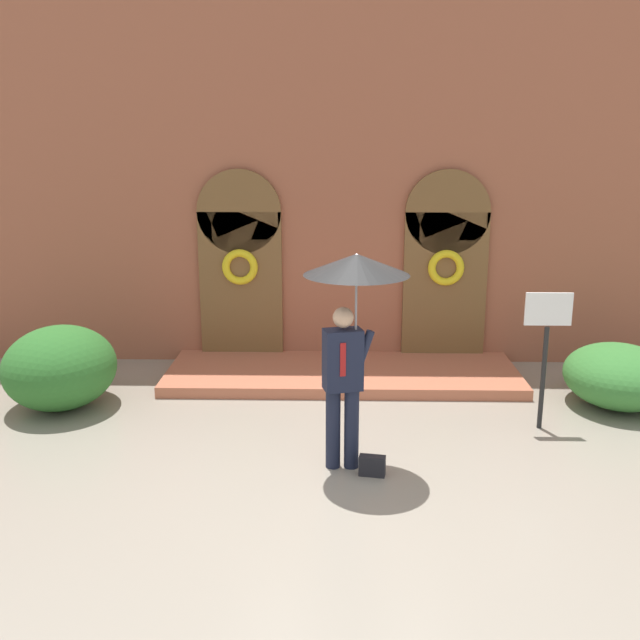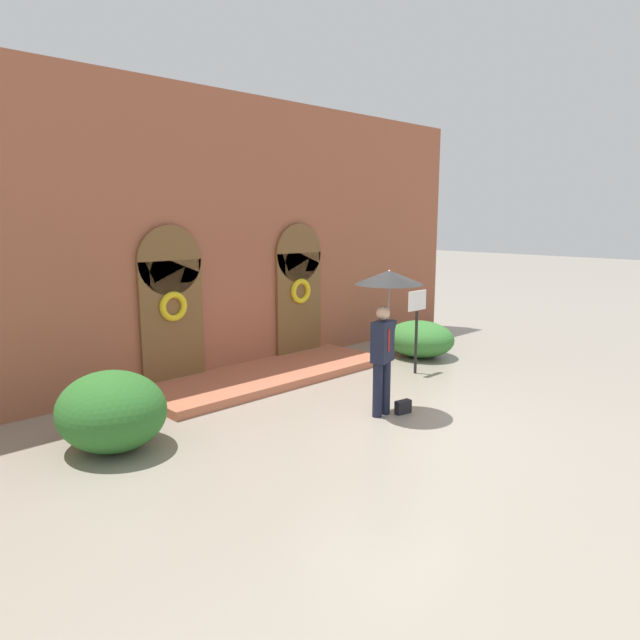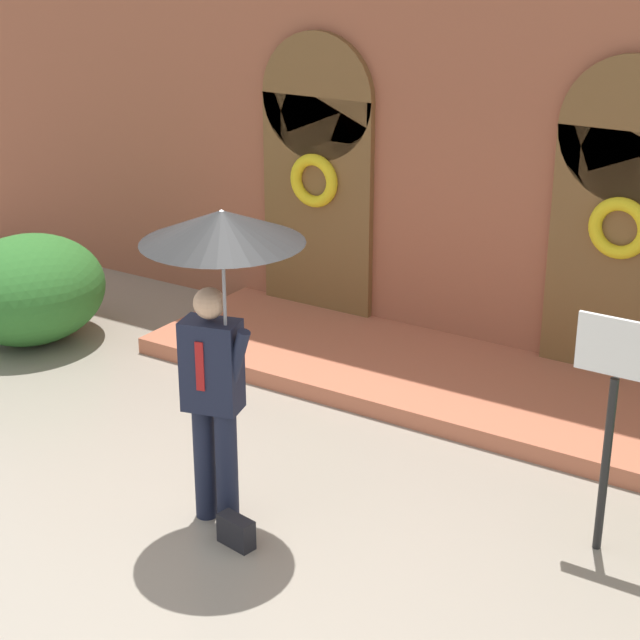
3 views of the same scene
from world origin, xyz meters
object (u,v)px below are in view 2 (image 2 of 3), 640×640
object	(u,v)px
handbag	(403,407)
sign_post	(417,318)
shrub_left	(112,411)
shrub_right	(420,339)
person_with_umbrella	(387,299)

from	to	relation	value
handbag	sign_post	xyz separation A→B (m)	(2.14, 1.34, 1.05)
shrub_left	shrub_right	distance (m)	7.46
sign_post	shrub_right	size ratio (longest dim) A/B	1.07
handbag	sign_post	world-z (taller)	sign_post
handbag	sign_post	bearing A→B (deg)	41.97
person_with_umbrella	shrub_right	world-z (taller)	person_with_umbrella
shrub_left	shrub_right	xyz separation A→B (m)	(7.45, 0.21, -0.14)
shrub_left	person_with_umbrella	bearing A→B (deg)	-24.29
handbag	shrub_right	xyz separation A→B (m)	(3.40, 2.14, 0.30)
shrub_right	sign_post	bearing A→B (deg)	-147.39
person_with_umbrella	shrub_right	size ratio (longest dim) A/B	1.47
handbag	shrub_right	bearing A→B (deg)	42.20
sign_post	shrub_left	xyz separation A→B (m)	(-6.20, 0.59, -0.61)
sign_post	shrub_right	world-z (taller)	sign_post
shrub_left	handbag	bearing A→B (deg)	-25.45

